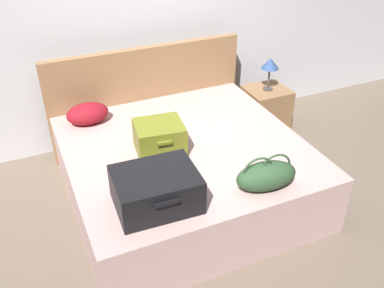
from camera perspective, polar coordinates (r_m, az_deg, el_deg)
name	(u,v)px	position (r m, az deg, el deg)	size (l,w,h in m)	color
ground_plane	(205,223)	(3.57, 1.72, -10.53)	(12.00, 12.00, 0.00)	#6B5B4C
back_wall	(133,13)	(4.30, -7.89, 17.01)	(8.00, 0.10, 2.60)	silver
bed	(185,171)	(3.68, -0.89, -3.65)	(1.93, 1.87, 0.52)	#BC9993
headboard	(147,97)	(4.33, -6.05, 6.24)	(1.97, 0.08, 1.05)	olive
hard_case_large	(156,189)	(2.87, -4.85, -6.09)	(0.58, 0.48, 0.26)	black
hard_case_medium	(159,138)	(3.42, -4.41, 0.87)	(0.42, 0.39, 0.25)	olive
duffel_bag	(266,175)	(3.06, 9.94, -4.18)	(0.47, 0.27, 0.28)	#2D4C2D
pillow_near_headboard	(88,114)	(3.92, -13.85, 3.98)	(0.38, 0.25, 0.19)	maroon
nightstand	(265,110)	(4.71, 9.82, 4.50)	(0.44, 0.40, 0.50)	olive
table_lamp	(270,65)	(4.49, 10.45, 10.42)	(0.18, 0.18, 0.35)	#3F3833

